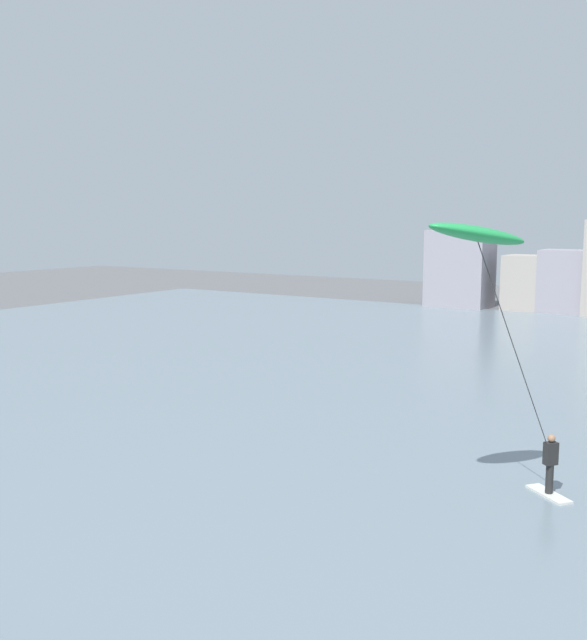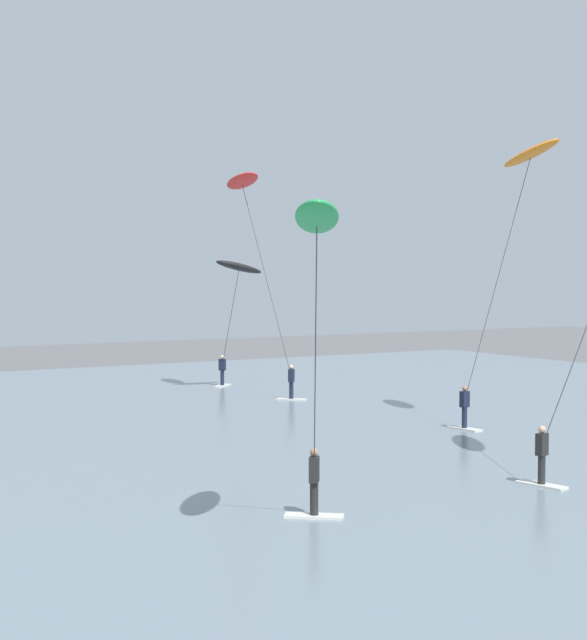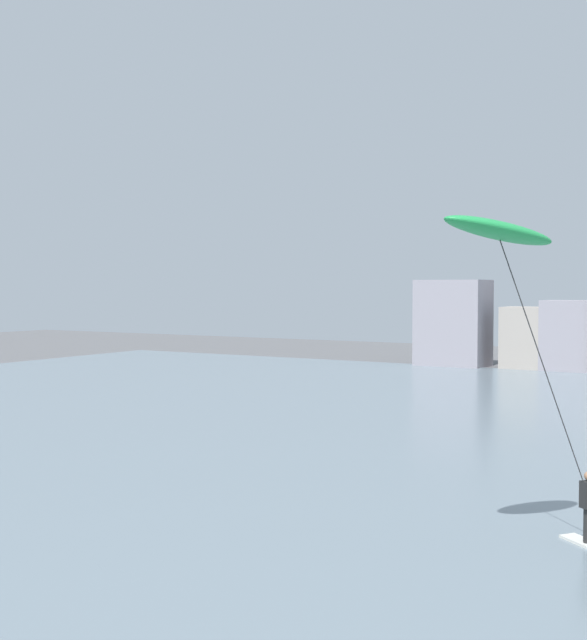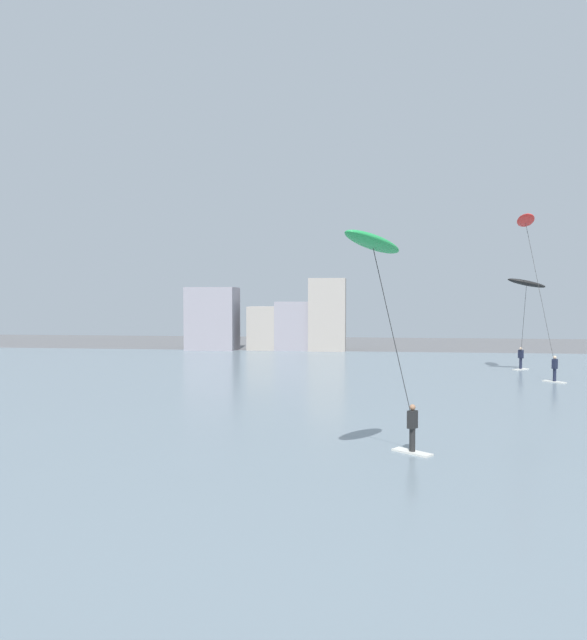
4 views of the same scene
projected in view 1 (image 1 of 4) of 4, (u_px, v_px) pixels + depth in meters
water_bay at (500, 383)px, 32.58m from camera, size 84.00×52.00×0.10m
far_shore_buildings at (541, 275)px, 57.64m from camera, size 16.10×5.67×7.32m
kitesurfer_green at (487, 266)px, 17.33m from camera, size 3.17×4.34×7.26m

